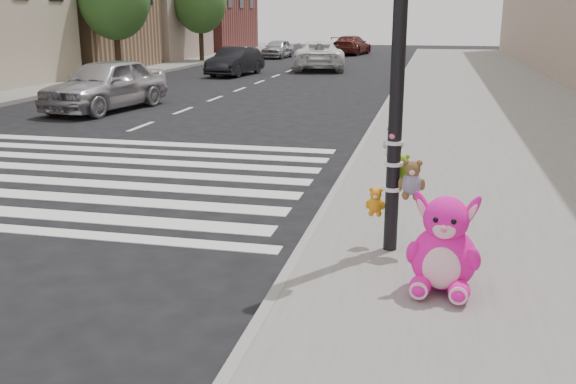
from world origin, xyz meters
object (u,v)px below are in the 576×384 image
(red_teddy, at_px, (462,277))
(car_white_near, at_px, (319,55))
(pink_bunny, at_px, (444,251))
(car_silver_far, at_px, (106,84))
(car_dark_far, at_px, (235,61))
(signal_pole, at_px, (398,114))

(red_teddy, height_order, car_white_near, car_white_near)
(pink_bunny, height_order, car_silver_far, car_silver_far)
(car_dark_far, distance_m, car_white_near, 5.41)
(car_dark_far, bearing_deg, signal_pole, -61.53)
(signal_pole, height_order, car_dark_far, signal_pole)
(red_teddy, height_order, car_dark_far, car_dark_far)
(red_teddy, relative_size, car_dark_far, 0.04)
(signal_pole, xyz_separation_m, pink_bunny, (0.57, -1.09, -1.20))
(car_silver_far, bearing_deg, car_white_near, 86.59)
(car_white_near, bearing_deg, car_dark_far, 41.22)
(signal_pole, relative_size, car_silver_far, 0.86)
(signal_pole, bearing_deg, pink_bunny, -62.45)
(red_teddy, xyz_separation_m, car_dark_far, (-9.90, 24.02, 0.45))
(car_dark_far, relative_size, car_white_near, 0.75)
(pink_bunny, xyz_separation_m, car_silver_far, (-10.05, 11.92, 0.23))
(signal_pole, xyz_separation_m, car_dark_far, (-9.13, 23.10, -1.08))
(car_white_near, bearing_deg, signal_pole, 92.18)
(signal_pole, distance_m, car_dark_far, 24.86)
(car_silver_far, height_order, car_white_near, car_silver_far)
(red_teddy, height_order, car_silver_far, car_silver_far)
(signal_pole, distance_m, car_white_near, 27.91)
(signal_pole, bearing_deg, red_teddy, -49.79)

